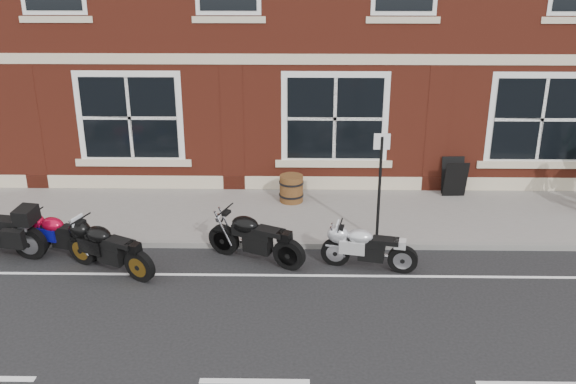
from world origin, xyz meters
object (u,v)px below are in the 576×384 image
moto_sport_black (109,246)px  barrel_planter (291,188)px  moto_sport_red (62,233)px  moto_sport_silver (367,246)px  moto_naked_black (254,235)px  a_board_sign (454,177)px  parking_sign (380,180)px

moto_sport_black → barrel_planter: moto_sport_black is taller
moto_sport_red → moto_sport_silver: 6.13m
moto_sport_red → barrel_planter: 5.34m
moto_sport_black → moto_naked_black: size_ratio=0.97×
moto_sport_red → moto_sport_silver: moto_sport_silver is taller
moto_sport_black → barrel_planter: size_ratio=2.93×
moto_sport_black → moto_sport_silver: bearing=-59.9°
moto_naked_black → moto_sport_red: bearing=112.9°
moto_sport_red → barrel_planter: bearing=-40.8°
moto_sport_black → moto_sport_silver: size_ratio=1.03×
moto_sport_black → barrel_planter: 4.84m
a_board_sign → barrel_planter: (-3.99, -0.48, -0.14)m
moto_naked_black → a_board_sign: (4.69, 3.38, 0.03)m
moto_sport_silver → moto_naked_black: bearing=95.5°
moto_sport_black → a_board_sign: size_ratio=2.07×
barrel_planter → parking_sign: size_ratio=0.28×
moto_sport_red → parking_sign: bearing=-66.2°
a_board_sign → barrel_planter: bearing=-175.6°
a_board_sign → moto_sport_red: bearing=-162.2°
moto_sport_red → moto_naked_black: bearing=-74.1°
moto_sport_black → moto_naked_black: 2.80m
parking_sign → barrel_planter: bearing=131.3°
a_board_sign → moto_naked_black: bearing=-146.8°
moto_sport_black → moto_naked_black: bearing=-52.0°
barrel_planter → parking_sign: parking_sign is taller
moto_sport_silver → a_board_sign: size_ratio=2.00×
parking_sign → moto_sport_red: bearing=-174.1°
moto_naked_black → a_board_sign: size_ratio=2.14×
moto_naked_black → moto_sport_black: bearing=126.0°
moto_sport_black → parking_sign: 5.49m
moto_sport_red → moto_naked_black: moto_naked_black is taller
moto_sport_red → moto_naked_black: 3.91m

